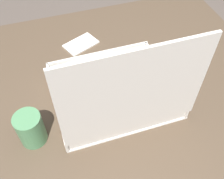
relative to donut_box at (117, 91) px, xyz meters
The scene contains 4 objects.
dining_table 0.16m from the donut_box, 91.34° to the right, with size 1.13×0.97×0.73m.
donut_box is the anchor object (origin of this frame).
coffee_mug 0.26m from the donut_box, ahead, with size 0.07×0.07×0.10m.
paper_napkin 0.32m from the donut_box, 82.75° to the right, with size 0.14×0.12×0.01m.
Camera 1 is at (0.17, 0.50, 1.38)m, focal length 42.00 mm.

